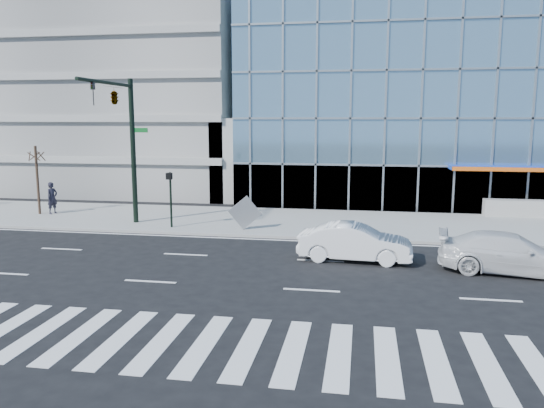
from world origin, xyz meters
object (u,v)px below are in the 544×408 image
(pedestrian, at_px, (52,198))
(white_suv, at_px, (510,253))
(street_tree_near, at_px, (36,155))
(white_sedan, at_px, (355,242))
(tilted_panel, at_px, (245,213))
(ped_signal_post, at_px, (170,191))
(traffic_signal, at_px, (120,115))

(pedestrian, bearing_deg, white_suv, -89.01)
(street_tree_near, relative_size, pedestrian, 2.15)
(white_sedan, distance_m, tilted_panel, 7.53)
(ped_signal_post, height_order, tilted_panel, ped_signal_post)
(white_sedan, xyz_separation_m, pedestrian, (-18.65, 7.42, 0.35))
(traffic_signal, relative_size, street_tree_near, 1.89)
(ped_signal_post, bearing_deg, white_suv, -18.87)
(traffic_signal, distance_m, white_sedan, 14.20)
(ped_signal_post, bearing_deg, tilted_panel, 1.43)
(traffic_signal, distance_m, pedestrian, 8.60)
(white_sedan, relative_size, pedestrian, 2.43)
(tilted_panel, bearing_deg, white_suv, -46.21)
(traffic_signal, relative_size, white_suv, 1.49)
(traffic_signal, bearing_deg, white_sedan, -18.97)
(street_tree_near, distance_m, white_sedan, 20.93)
(traffic_signal, height_order, tilted_panel, traffic_signal)
(traffic_signal, height_order, pedestrian, traffic_signal)
(ped_signal_post, distance_m, white_sedan, 11.04)
(white_suv, relative_size, pedestrian, 2.74)
(white_sedan, bearing_deg, ped_signal_post, 68.81)
(ped_signal_post, bearing_deg, white_sedan, -25.07)
(white_suv, height_order, tilted_panel, tilted_panel)
(ped_signal_post, height_order, pedestrian, ped_signal_post)
(white_sedan, bearing_deg, street_tree_near, 73.55)
(traffic_signal, relative_size, pedestrian, 4.07)
(ped_signal_post, xyz_separation_m, street_tree_near, (-9.50, 2.56, 1.64))
(ped_signal_post, distance_m, tilted_panel, 4.23)
(white_sedan, xyz_separation_m, tilted_panel, (-5.84, 4.75, 0.28))
(white_suv, distance_m, pedestrian, 25.99)
(ped_signal_post, relative_size, street_tree_near, 0.71)
(white_sedan, bearing_deg, pedestrian, 72.19)
(ped_signal_post, bearing_deg, traffic_signal, -171.48)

